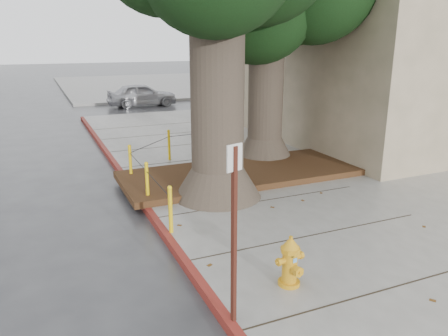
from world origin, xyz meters
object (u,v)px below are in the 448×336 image
(signpost, at_px, (234,226))
(car_red, at_px, (286,87))
(fire_hydrant, at_px, (290,262))
(car_silver, at_px, (142,95))

(signpost, distance_m, car_red, 24.76)
(car_red, bearing_deg, fire_hydrant, 153.42)
(signpost, xyz_separation_m, car_red, (13.44, 20.79, -0.84))
(signpost, bearing_deg, car_red, 38.79)
(fire_hydrant, relative_size, signpost, 0.33)
(fire_hydrant, xyz_separation_m, car_red, (12.30, 20.33, 0.12))
(signpost, bearing_deg, car_silver, 61.57)
(car_silver, height_order, car_red, car_silver)
(fire_hydrant, bearing_deg, car_silver, 75.34)
(signpost, relative_size, car_silver, 0.61)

